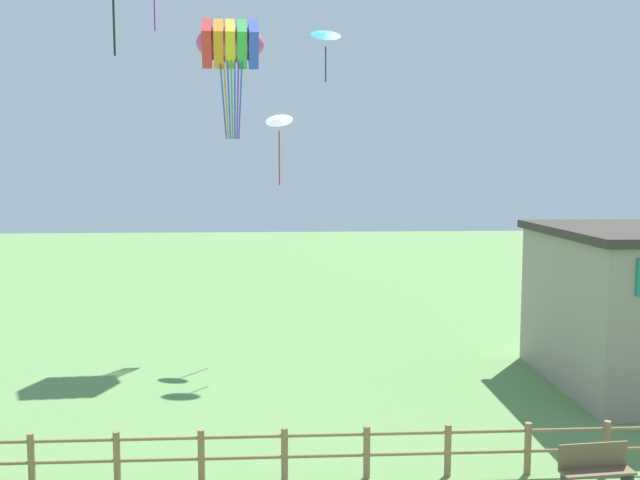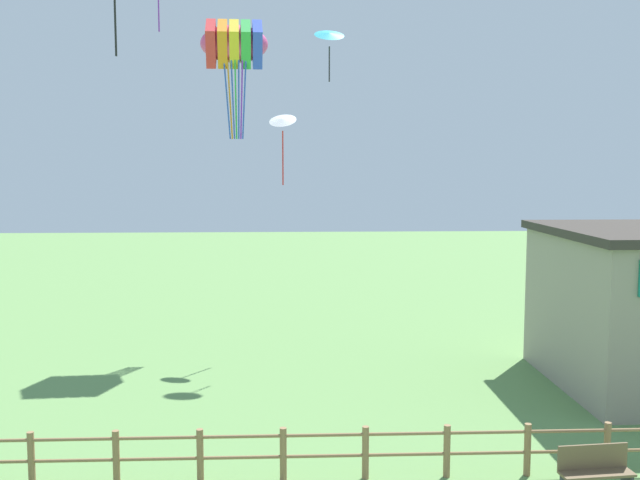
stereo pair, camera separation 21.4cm
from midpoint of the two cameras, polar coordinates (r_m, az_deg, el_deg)
wooden_fence at (r=15.00m, az=0.79°, el=-16.46°), size 21.80×0.14×1.09m
park_bench_by_building at (r=15.37m, az=21.53°, el=-16.74°), size 1.45×0.53×0.98m
kite_rainbow_parafoil at (r=26.71m, az=-6.64°, el=15.28°), size 2.54×1.97×4.32m
kite_cyan_delta at (r=25.77m, az=1.00°, el=16.08°), size 1.13×1.06×1.92m
kite_white_delta at (r=25.20m, az=-2.76°, el=9.39°), size 1.14×1.07×2.55m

